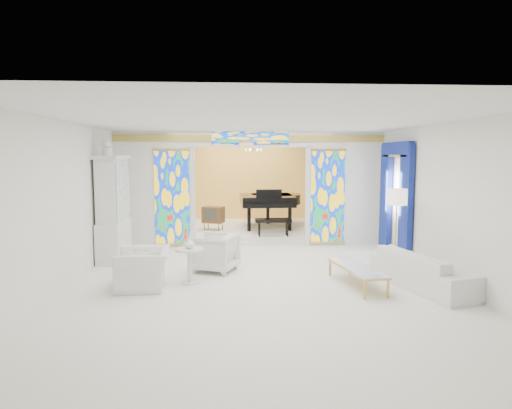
{
  "coord_description": "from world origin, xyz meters",
  "views": [
    {
      "loc": [
        -0.64,
        -9.91,
        2.4
      ],
      "look_at": [
        0.02,
        0.2,
        1.29
      ],
      "focal_mm": 32.0,
      "sensor_mm": 36.0,
      "label": 1
    }
  ],
  "objects": [
    {
      "name": "floor",
      "position": [
        0.0,
        0.0,
        0.0
      ],
      "size": [
        12.0,
        12.0,
        0.0
      ],
      "primitive_type": "plane",
      "color": "white",
      "rests_on": "ground"
    },
    {
      "name": "ceiling",
      "position": [
        0.0,
        0.0,
        3.0
      ],
      "size": [
        7.0,
        12.0,
        0.02
      ],
      "primitive_type": "cube",
      "color": "white",
      "rests_on": "wall_back"
    },
    {
      "name": "wall_back",
      "position": [
        0.0,
        6.0,
        1.5
      ],
      "size": [
        7.0,
        0.02,
        3.0
      ],
      "primitive_type": "cube",
      "color": "silver",
      "rests_on": "floor"
    },
    {
      "name": "wall_front",
      "position": [
        0.0,
        -6.0,
        1.5
      ],
      "size": [
        7.0,
        0.02,
        3.0
      ],
      "primitive_type": "cube",
      "color": "silver",
      "rests_on": "floor"
    },
    {
      "name": "wall_left",
      "position": [
        -3.5,
        0.0,
        1.5
      ],
      "size": [
        0.02,
        12.0,
        3.0
      ],
      "primitive_type": "cube",
      "color": "silver",
      "rests_on": "floor"
    },
    {
      "name": "wall_right",
      "position": [
        3.5,
        0.0,
        1.5
      ],
      "size": [
        0.02,
        12.0,
        3.0
      ],
      "primitive_type": "cube",
      "color": "silver",
      "rests_on": "floor"
    },
    {
      "name": "partition_wall",
      "position": [
        0.0,
        2.0,
        1.65
      ],
      "size": [
        7.0,
        0.22,
        3.0
      ],
      "color": "silver",
      "rests_on": "floor"
    },
    {
      "name": "stained_glass_left",
      "position": [
        -2.03,
        1.89,
        1.3
      ],
      "size": [
        0.9,
        0.04,
        2.4
      ],
      "primitive_type": "cube",
      "color": "gold",
      "rests_on": "partition_wall"
    },
    {
      "name": "stained_glass_right",
      "position": [
        2.03,
        1.89,
        1.3
      ],
      "size": [
        0.9,
        0.04,
        2.4
      ],
      "primitive_type": "cube",
      "color": "gold",
      "rests_on": "partition_wall"
    },
    {
      "name": "stained_glass_transom",
      "position": [
        0.0,
        1.89,
        2.82
      ],
      "size": [
        2.0,
        0.04,
        0.34
      ],
      "primitive_type": "cube",
      "color": "gold",
      "rests_on": "partition_wall"
    },
    {
      "name": "alcove_platform",
      "position": [
        0.0,
        4.1,
        0.09
      ],
      "size": [
        6.8,
        3.8,
        0.18
      ],
      "primitive_type": "cube",
      "color": "white",
      "rests_on": "floor"
    },
    {
      "name": "gold_curtain_back",
      "position": [
        0.0,
        5.88,
        1.5
      ],
      "size": [
        6.7,
        0.1,
        2.9
      ],
      "primitive_type": "cube",
      "color": "#F1B953",
      "rests_on": "wall_back"
    },
    {
      "name": "chandelier",
      "position": [
        0.2,
        4.0,
        2.55
      ],
      "size": [
        0.48,
        0.48,
        0.3
      ],
      "primitive_type": "cylinder",
      "color": "gold",
      "rests_on": "ceiling"
    },
    {
      "name": "blue_drapes",
      "position": [
        3.4,
        0.7,
        1.58
      ],
      "size": [
        0.14,
        1.85,
        2.65
      ],
      "color": "navy",
      "rests_on": "wall_right"
    },
    {
      "name": "china_cabinet",
      "position": [
        -3.22,
        0.6,
        1.17
      ],
      "size": [
        0.56,
        1.46,
        2.72
      ],
      "color": "silver",
      "rests_on": "floor"
    },
    {
      "name": "armchair_left",
      "position": [
        -2.15,
        -1.71,
        0.34
      ],
      "size": [
        1.01,
        1.13,
        0.69
      ],
      "primitive_type": "imported",
      "rotation": [
        0.0,
        0.0,
        -1.49
      ],
      "color": "white",
      "rests_on": "floor"
    },
    {
      "name": "armchair_right",
      "position": [
        -0.89,
        -0.61,
        0.39
      ],
      "size": [
        1.11,
        1.09,
        0.78
      ],
      "primitive_type": "imported",
      "rotation": [
        0.0,
        0.0,
        -1.96
      ],
      "color": "white",
      "rests_on": "floor"
    },
    {
      "name": "sofa",
      "position": [
        2.95,
        -2.06,
        0.33
      ],
      "size": [
        1.45,
        2.41,
        0.66
      ],
      "primitive_type": "imported",
      "rotation": [
        0.0,
        0.0,
        1.84
      ],
      "color": "white",
      "rests_on": "floor"
    },
    {
      "name": "side_table",
      "position": [
        -1.33,
        -1.49,
        0.43
      ],
      "size": [
        0.56,
        0.56,
        0.66
      ],
      "rotation": [
        0.0,
        0.0,
        0.05
      ],
      "color": "silver",
      "rests_on": "floor"
    },
    {
      "name": "vase",
      "position": [
        -1.33,
        -1.49,
        0.76
      ],
      "size": [
        0.25,
        0.25,
        0.2
      ],
      "primitive_type": "imported",
      "rotation": [
        0.0,
        0.0,
        0.38
      ],
      "color": "silver",
      "rests_on": "side_table"
    },
    {
      "name": "coffee_table",
      "position": [
        1.74,
        -1.89,
        0.34
      ],
      "size": [
        0.76,
        1.7,
        0.37
      ],
      "rotation": [
        0.0,
        0.0,
        0.16
      ],
      "color": "white",
      "rests_on": "floor"
    },
    {
      "name": "floor_lamp",
      "position": [
        2.9,
        -0.72,
        1.45
      ],
      "size": [
        0.53,
        0.53,
        1.7
      ],
      "rotation": [
        0.0,
        0.0,
        0.37
      ],
      "color": "gold",
      "rests_on": "floor"
    },
    {
      "name": "grand_piano",
      "position": [
        0.75,
        4.1,
        0.99
      ],
      "size": [
        1.93,
        3.03,
        1.21
      ],
      "rotation": [
        0.0,
        0.0,
        0.02
      ],
      "color": "black",
      "rests_on": "alcove_platform"
    },
    {
      "name": "tv_console",
      "position": [
        -1.03,
        3.56,
        0.63
      ],
      "size": [
        0.7,
        0.59,
        0.69
      ],
      "rotation": [
        0.0,
        0.0,
        -0.38
      ],
      "color": "brown",
      "rests_on": "alcove_platform"
    }
  ]
}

